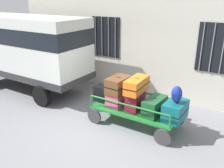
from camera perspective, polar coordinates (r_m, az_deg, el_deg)
The scene contains 13 objects.
ground_plane at distance 6.79m, azimuth -1.18°, elevation -10.32°, with size 40.00×40.00×0.00m, color gray.
building_wall at distance 8.45m, azimuth 9.68°, elevation 13.55°, with size 12.00×0.38×5.00m.
van at distance 9.56m, azimuth -19.89°, elevation 8.68°, with size 5.02×1.94×2.79m.
luggage_cart at distance 6.77m, azimuth 5.62°, elevation -6.68°, with size 2.50×1.17×0.49m.
cart_railing at distance 6.61m, azimuth 5.73°, elevation -3.75°, with size 2.37×1.04×0.35m.
suitcase_left_bottom at distance 7.13m, azimuth -2.49°, elevation -2.30°, with size 0.42×0.35×0.47m.
suitcase_midleft_bottom at distance 6.88m, azimuth 1.47°, elevation -3.52°, with size 0.52×0.72×0.39m.
suitcase_midleft_middle at distance 6.72m, azimuth 1.50°, elevation -0.21°, with size 0.52×0.77×0.46m.
suitcase_center_bottom at distance 6.59m, azimuth 5.58°, elevation -4.16°, with size 0.42×0.57×0.51m.
suitcase_center_middle at distance 6.47m, azimuth 5.97°, elevation -0.27°, with size 0.41×0.91×0.40m.
suitcase_midright_bottom at distance 6.44m, azimuth 10.24°, elevation -5.30°, with size 0.46×0.85×0.46m.
suitcase_right_bottom at distance 6.27m, azimuth 15.00°, elevation -6.28°, with size 0.52×0.80×0.49m.
backpack at distance 6.05m, azimuth 15.31°, elevation -2.43°, with size 0.27×0.22×0.44m.
Camera 1 is at (3.19, -4.88, 3.48)m, focal length 37.91 mm.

